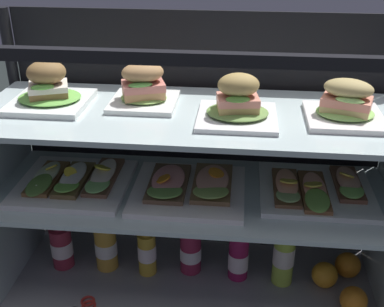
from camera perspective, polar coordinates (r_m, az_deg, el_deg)
name	(u,v)px	position (r m, az deg, el deg)	size (l,w,h in m)	color
ground_plane	(192,294)	(1.64, 0.00, -16.10)	(6.00, 6.00, 0.02)	black
case_base_deck	(192,287)	(1.62, 0.00, -15.35)	(1.21, 0.46, 0.04)	#9B999C
case_frame	(196,146)	(1.47, 0.49, 0.84)	(1.21, 0.46, 0.84)	black
riser_lower_tier	(192,241)	(1.51, 0.00, -10.21)	(1.14, 0.40, 0.33)	silver
shelf_lower_glass	(192,193)	(1.41, 0.00, -4.67)	(1.16, 0.41, 0.01)	silver
riser_upper_tier	(192,156)	(1.35, 0.00, -0.28)	(1.14, 0.40, 0.23)	silver
shelf_upper_glass	(192,115)	(1.30, 0.00, 4.48)	(1.16, 0.41, 0.01)	silver
plated_roll_sandwich_left_of_center	(49,91)	(1.39, -16.38, 7.04)	(0.21, 0.21, 0.13)	white
plated_roll_sandwich_mid_left	(143,89)	(1.35, -5.70, 7.52)	(0.18, 0.18, 0.12)	white
plated_roll_sandwich_mid_right	(238,104)	(1.25, 5.35, 5.74)	(0.20, 0.20, 0.12)	white
plated_roll_sandwich_near_left_corner	(346,106)	(1.30, 17.53, 5.33)	(0.19, 0.19, 0.11)	white
open_sandwich_tray_near_left_corner	(74,181)	(1.46, -13.57, -3.13)	(0.32, 0.30, 0.06)	white
open_sandwich_tray_mid_right	(189,187)	(1.39, -0.34, -3.94)	(0.32, 0.30, 0.06)	white
open_sandwich_tray_far_left	(316,189)	(1.43, 14.27, -4.04)	(0.32, 0.30, 0.06)	white
juice_bottle_tucked_behind	(62,245)	(1.69, -14.98, -10.32)	(0.07, 0.07, 0.19)	maroon
juice_bottle_front_second	(106,244)	(1.64, -10.03, -10.34)	(0.07, 0.07, 0.22)	gold
juice_bottle_front_middle	(147,251)	(1.61, -5.28, -11.26)	(0.06, 0.06, 0.20)	gold
juice_bottle_back_right	(191,248)	(1.61, -0.16, -10.98)	(0.07, 0.07, 0.22)	maroon
juice_bottle_back_center	(239,255)	(1.59, 5.45, -11.65)	(0.06, 0.06, 0.22)	#981A4A
juice_bottle_front_fourth	(284,255)	(1.58, 10.67, -11.54)	(0.07, 0.07, 0.24)	#B2D544
orange_fruit_beside_bottles	(325,275)	(1.63, 15.22, -13.50)	(0.08, 0.08, 0.08)	orange
orange_fruit_near_left_post	(348,265)	(1.69, 17.72, -12.28)	(0.08, 0.08, 0.08)	orange
orange_fruit_rolled_forward	(354,300)	(1.57, 18.34, -15.92)	(0.08, 0.08, 0.08)	orange
kitchen_scissors	(81,305)	(1.57, -12.83, -16.87)	(0.18, 0.13, 0.01)	silver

